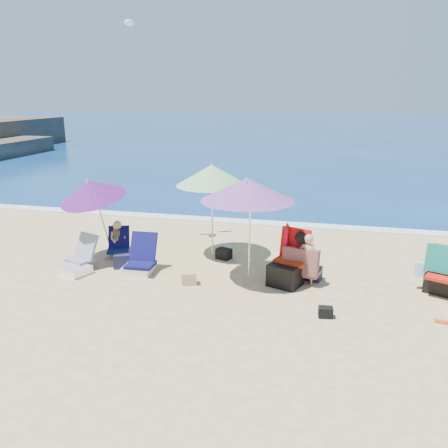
% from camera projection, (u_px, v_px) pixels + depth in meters
% --- Properties ---
extents(ground, '(120.00, 120.00, 0.00)m').
position_uv_depth(ground, '(227.00, 296.00, 8.63)').
color(ground, '#D8BC84').
rests_on(ground, ground).
extents(sea, '(120.00, 80.00, 0.12)m').
position_uv_depth(sea, '(318.00, 129.00, 50.80)').
color(sea, navy).
rests_on(sea, ground).
extents(foam, '(120.00, 0.50, 0.04)m').
position_uv_depth(foam, '(266.00, 223.00, 13.40)').
color(foam, white).
rests_on(foam, ground).
extents(umbrella_turquoise, '(2.43, 2.43, 2.12)m').
position_uv_depth(umbrella_turquoise, '(248.00, 190.00, 8.87)').
color(umbrella_turquoise, white).
rests_on(umbrella_turquoise, ground).
extents(umbrella_striped, '(1.69, 1.69, 2.17)m').
position_uv_depth(umbrella_striped, '(212.00, 175.00, 10.25)').
color(umbrella_striped, white).
rests_on(umbrella_striped, ground).
extents(umbrella_blue, '(1.91, 1.94, 1.99)m').
position_uv_depth(umbrella_blue, '(91.00, 190.00, 10.06)').
color(umbrella_blue, silver).
rests_on(umbrella_blue, ground).
extents(furled_umbrella, '(0.14, 0.18, 1.18)m').
position_uv_depth(furled_umbrella, '(286.00, 248.00, 9.27)').
color(furled_umbrella, '#B80D24').
rests_on(furled_umbrella, ground).
extents(chair_navy, '(0.66, 0.74, 0.80)m').
position_uv_depth(chair_navy, '(140.00, 263.00, 9.72)').
color(chair_navy, '#0B0E41').
rests_on(chair_navy, ground).
extents(chair_rainbow, '(0.74, 0.98, 0.75)m').
position_uv_depth(chair_rainbow, '(79.00, 262.00, 9.79)').
color(chair_rainbow, '#CE6848').
rests_on(chair_rainbow, ground).
extents(camp_chair_left, '(0.86, 0.92, 1.07)m').
position_uv_depth(camp_chair_left, '(288.00, 269.00, 9.09)').
color(camp_chair_left, '#A1230B').
rests_on(camp_chair_left, ground).
extents(camp_chair_right, '(0.81, 0.83, 0.95)m').
position_uv_depth(camp_chair_right, '(440.00, 275.00, 8.70)').
color(camp_chair_right, red).
rests_on(camp_chair_right, ground).
extents(person_center, '(0.80, 0.67, 1.04)m').
position_uv_depth(person_center, '(305.00, 259.00, 9.07)').
color(person_center, tan).
rests_on(person_center, ground).
extents(person_left, '(0.62, 0.67, 0.88)m').
position_uv_depth(person_left, '(118.00, 239.00, 10.68)').
color(person_left, tan).
rests_on(person_left, ground).
extents(bag_navy_a, '(0.47, 0.41, 0.31)m').
position_uv_depth(bag_navy_a, '(123.00, 261.00, 10.01)').
color(bag_navy_a, '#191836').
rests_on(bag_navy_a, ground).
extents(bag_black_a, '(0.39, 0.34, 0.24)m').
position_uv_depth(bag_black_a, '(224.00, 254.00, 10.54)').
color(bag_black_a, black).
rests_on(bag_black_a, ground).
extents(bag_tan, '(0.34, 0.29, 0.25)m').
position_uv_depth(bag_tan, '(189.00, 278.00, 9.12)').
color(bag_tan, tan).
rests_on(bag_tan, ground).
extents(bag_navy_b, '(0.42, 0.36, 0.27)m').
position_uv_depth(bag_navy_b, '(312.00, 273.00, 9.36)').
color(bag_navy_b, '#1A1A3A').
rests_on(bag_navy_b, ground).
extents(bag_black_b, '(0.26, 0.19, 0.18)m').
position_uv_depth(bag_black_b, '(326.00, 312.00, 7.78)').
color(bag_black_b, black).
rests_on(bag_black_b, ground).
extents(orange_item, '(0.23, 0.13, 0.03)m').
position_uv_depth(orange_item, '(441.00, 322.00, 7.61)').
color(orange_item, red).
rests_on(orange_item, ground).
extents(seagull, '(0.79, 0.77, 0.14)m').
position_uv_depth(seagull, '(130.00, 23.00, 10.25)').
color(seagull, white).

